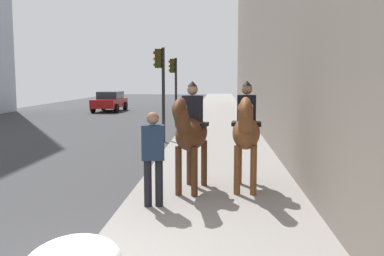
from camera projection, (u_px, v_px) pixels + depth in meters
mounted_horse_near at (191, 132)px, 8.83m from camera, size 2.14×0.81×2.23m
mounted_horse_far at (246, 131)px, 8.91m from camera, size 2.15×0.68×2.24m
pedestrian_greeting at (153, 153)px, 7.78m from camera, size 0.31×0.43×1.70m
car_near_lane at (110, 101)px, 31.77m from camera, size 4.02×2.01×1.44m
traffic_light_near_curb at (161, 79)px, 16.34m from camera, size 0.20×0.44×3.53m
traffic_light_far_curb at (174, 80)px, 22.22m from camera, size 0.20×0.44×3.43m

